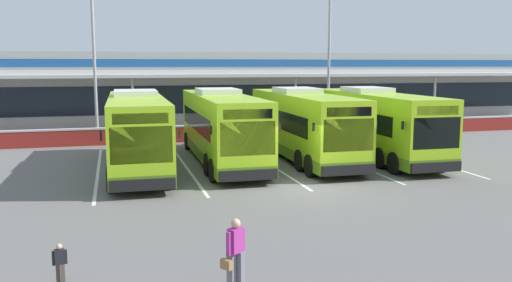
% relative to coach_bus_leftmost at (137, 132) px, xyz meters
% --- Properties ---
extents(ground_plane, '(200.00, 200.00, 0.00)m').
position_rel_coach_bus_leftmost_xyz_m(ground_plane, '(6.52, -6.07, -1.79)').
color(ground_plane, '#605E5B').
extents(terminal_building, '(70.00, 13.00, 6.00)m').
position_rel_coach_bus_leftmost_xyz_m(terminal_building, '(6.52, 20.84, 1.23)').
color(terminal_building, '#B7B7B2').
rests_on(terminal_building, ground).
extents(red_barrier_wall, '(60.00, 0.40, 1.10)m').
position_rel_coach_bus_leftmost_xyz_m(red_barrier_wall, '(6.52, 8.43, -1.23)').
color(red_barrier_wall, maroon).
rests_on(red_barrier_wall, ground).
extents(coach_bus_leftmost, '(3.03, 12.19, 3.78)m').
position_rel_coach_bus_leftmost_xyz_m(coach_bus_leftmost, '(0.00, 0.00, 0.00)').
color(coach_bus_leftmost, '#9ED11E').
rests_on(coach_bus_leftmost, ground).
extents(coach_bus_left_centre, '(3.03, 12.19, 3.78)m').
position_rel_coach_bus_leftmost_xyz_m(coach_bus_left_centre, '(4.28, 0.68, 0.00)').
color(coach_bus_left_centre, '#9ED11E').
rests_on(coach_bus_left_centre, ground).
extents(coach_bus_centre, '(3.03, 12.19, 3.78)m').
position_rel_coach_bus_leftmost_xyz_m(coach_bus_centre, '(8.69, 0.59, 0.00)').
color(coach_bus_centre, '#9ED11E').
rests_on(coach_bus_centre, ground).
extents(coach_bus_right_centre, '(3.03, 12.19, 3.78)m').
position_rel_coach_bus_leftmost_xyz_m(coach_bus_right_centre, '(12.69, 0.17, 0.00)').
color(coach_bus_right_centre, '#9ED11E').
rests_on(coach_bus_right_centre, ground).
extents(bay_stripe_far_west, '(0.14, 13.00, 0.01)m').
position_rel_coach_bus_leftmost_xyz_m(bay_stripe_far_west, '(-1.88, -0.07, -1.78)').
color(bay_stripe_far_west, silver).
rests_on(bay_stripe_far_west, ground).
extents(bay_stripe_west, '(0.14, 13.00, 0.01)m').
position_rel_coach_bus_leftmost_xyz_m(bay_stripe_west, '(2.32, -0.07, -1.78)').
color(bay_stripe_west, silver).
rests_on(bay_stripe_west, ground).
extents(bay_stripe_mid_west, '(0.14, 13.00, 0.01)m').
position_rel_coach_bus_leftmost_xyz_m(bay_stripe_mid_west, '(6.52, -0.07, -1.78)').
color(bay_stripe_mid_west, silver).
rests_on(bay_stripe_mid_west, ground).
extents(bay_stripe_centre, '(0.14, 13.00, 0.01)m').
position_rel_coach_bus_leftmost_xyz_m(bay_stripe_centre, '(10.72, -0.07, -1.78)').
color(bay_stripe_centre, silver).
rests_on(bay_stripe_centre, ground).
extents(bay_stripe_mid_east, '(0.14, 13.00, 0.01)m').
position_rel_coach_bus_leftmost_xyz_m(bay_stripe_mid_east, '(14.92, -0.07, -1.78)').
color(bay_stripe_mid_east, silver).
rests_on(bay_stripe_mid_east, ground).
extents(pedestrian_with_handbag, '(0.63, 0.49, 1.62)m').
position_rel_coach_bus_leftmost_xyz_m(pedestrian_with_handbag, '(1.47, -14.82, -0.93)').
color(pedestrian_with_handbag, slate).
rests_on(pedestrian_with_handbag, ground).
extents(pedestrian_child, '(0.33, 0.18, 1.00)m').
position_rel_coach_bus_leftmost_xyz_m(pedestrian_child, '(-2.37, -13.67, -1.24)').
color(pedestrian_child, '#4C4238').
rests_on(pedestrian_child, ground).
extents(lamp_post_west, '(3.24, 0.28, 11.00)m').
position_rel_coach_bus_leftmost_xyz_m(lamp_post_west, '(-2.17, 11.08, 4.50)').
color(lamp_post_west, '#9E9EA3').
rests_on(lamp_post_west, ground).
extents(lamp_post_centre, '(3.24, 0.28, 11.00)m').
position_rel_coach_bus_leftmost_xyz_m(lamp_post_centre, '(14.39, 10.63, 4.50)').
color(lamp_post_centre, '#9E9EA3').
rests_on(lamp_post_centre, ground).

